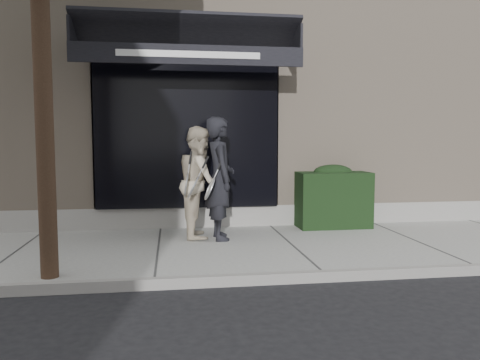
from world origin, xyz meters
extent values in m
plane|color=black|center=(0.00, 0.00, 0.00)|extent=(80.00, 80.00, 0.00)
cube|color=gray|center=(0.00, 0.00, 0.06)|extent=(20.00, 3.00, 0.12)
cube|color=gray|center=(0.00, -1.55, 0.07)|extent=(20.00, 0.10, 0.14)
cube|color=tan|center=(0.00, 5.00, 2.75)|extent=(14.00, 7.00, 5.50)
cube|color=gray|center=(0.00, 1.70, 0.25)|extent=(14.02, 0.42, 0.50)
cube|color=black|center=(-1.50, 1.55, 1.80)|extent=(3.20, 0.30, 2.60)
cube|color=gray|center=(-3.10, 1.70, 1.80)|extent=(0.08, 0.40, 2.60)
cube|color=gray|center=(0.10, 1.70, 1.80)|extent=(0.08, 0.40, 2.60)
cube|color=gray|center=(-1.50, 1.70, 3.14)|extent=(3.36, 0.40, 0.12)
cube|color=black|center=(-1.50, 1.00, 3.40)|extent=(3.60, 1.03, 0.55)
cube|color=black|center=(-1.50, 0.50, 3.01)|extent=(3.60, 0.05, 0.30)
cube|color=white|center=(-1.50, 0.47, 3.01)|extent=(2.20, 0.01, 0.10)
cube|color=black|center=(-3.28, 1.00, 3.32)|extent=(0.04, 1.00, 0.45)
cube|color=black|center=(0.28, 1.00, 3.32)|extent=(0.04, 1.00, 0.45)
cube|color=black|center=(1.10, 1.25, 0.62)|extent=(1.30, 0.70, 1.00)
ellipsoid|color=black|center=(1.10, 1.25, 1.12)|extent=(0.71, 0.38, 0.27)
cylinder|color=black|center=(-3.20, -1.30, 2.40)|extent=(0.20, 0.20, 4.80)
imported|color=black|center=(-1.03, 0.50, 1.09)|extent=(0.52, 0.74, 1.94)
torus|color=silver|center=(-1.21, 0.27, 0.95)|extent=(0.16, 0.31, 0.29)
cylinder|color=silver|center=(-1.21, 0.27, 0.95)|extent=(0.12, 0.27, 0.25)
cylinder|color=silver|center=(-1.21, 0.27, 0.95)|extent=(0.17, 0.03, 0.09)
cylinder|color=black|center=(-1.21, 0.27, 0.95)|extent=(0.20, 0.04, 0.11)
torus|color=silver|center=(-1.47, 0.19, 0.99)|extent=(0.19, 0.32, 0.28)
cylinder|color=silver|center=(-1.47, 0.19, 0.99)|extent=(0.16, 0.28, 0.24)
cylinder|color=silver|center=(-1.47, 0.19, 0.99)|extent=(0.17, 0.04, 0.10)
cylinder|color=black|center=(-1.47, 0.19, 0.99)|extent=(0.20, 0.06, 0.12)
imported|color=beige|center=(-1.33, 0.69, 1.02)|extent=(0.70, 0.89, 1.80)
torus|color=silver|center=(-1.56, 0.38, 1.01)|extent=(0.10, 0.31, 0.30)
cylinder|color=silver|center=(-1.56, 0.38, 1.01)|extent=(0.07, 0.27, 0.27)
cylinder|color=silver|center=(-1.56, 0.38, 1.01)|extent=(0.18, 0.04, 0.05)
cylinder|color=black|center=(-1.56, 0.38, 1.01)|extent=(0.20, 0.05, 0.06)
camera|label=1|loc=(-1.79, -6.85, 1.71)|focal=35.00mm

